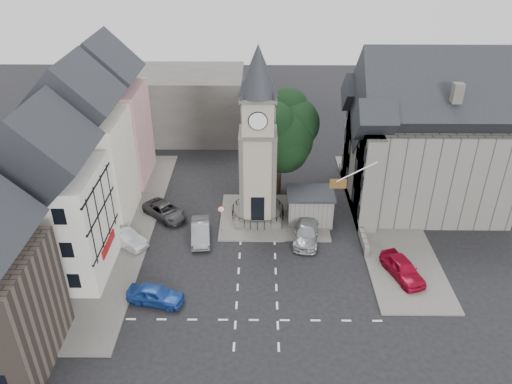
{
  "coord_description": "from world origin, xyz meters",
  "views": [
    {
      "loc": [
        0.2,
        -31.73,
        25.68
      ],
      "look_at": [
        -0.14,
        5.0,
        4.5
      ],
      "focal_mm": 35.0,
      "sensor_mm": 36.0,
      "label": 1
    }
  ],
  "objects_px": {
    "stone_shelter": "(310,206)",
    "pedestrian": "(384,219)",
    "car_west_blue": "(155,295)",
    "clock_tower": "(258,139)",
    "car_east_red": "(403,268)"
  },
  "relations": [
    {
      "from": "car_west_blue",
      "to": "pedestrian",
      "type": "height_order",
      "value": "pedestrian"
    },
    {
      "from": "stone_shelter",
      "to": "car_east_red",
      "type": "relative_size",
      "value": 0.93
    },
    {
      "from": "car_east_red",
      "to": "pedestrian",
      "type": "bearing_deg",
      "value": 70.99
    },
    {
      "from": "car_west_blue",
      "to": "pedestrian",
      "type": "xyz_separation_m",
      "value": [
        19.0,
        10.17,
        0.17
      ]
    },
    {
      "from": "car_west_blue",
      "to": "pedestrian",
      "type": "distance_m",
      "value": 21.55
    },
    {
      "from": "car_west_blue",
      "to": "car_east_red",
      "type": "xyz_separation_m",
      "value": [
        19.0,
        3.15,
        0.06
      ]
    },
    {
      "from": "stone_shelter",
      "to": "pedestrian",
      "type": "xyz_separation_m",
      "value": [
        6.7,
        -1.03,
        -0.66
      ]
    },
    {
      "from": "car_west_blue",
      "to": "car_east_red",
      "type": "height_order",
      "value": "car_east_red"
    },
    {
      "from": "clock_tower",
      "to": "stone_shelter",
      "type": "xyz_separation_m",
      "value": [
        4.8,
        -0.49,
        -6.57
      ]
    },
    {
      "from": "stone_shelter",
      "to": "car_west_blue",
      "type": "distance_m",
      "value": 16.65
    },
    {
      "from": "stone_shelter",
      "to": "car_east_red",
      "type": "distance_m",
      "value": 10.5
    },
    {
      "from": "stone_shelter",
      "to": "pedestrian",
      "type": "relative_size",
      "value": 2.42
    },
    {
      "from": "car_west_blue",
      "to": "stone_shelter",
      "type": "bearing_deg",
      "value": -35.32
    },
    {
      "from": "car_east_red",
      "to": "pedestrian",
      "type": "height_order",
      "value": "pedestrian"
    },
    {
      "from": "stone_shelter",
      "to": "car_east_red",
      "type": "bearing_deg",
      "value": -50.23
    }
  ]
}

